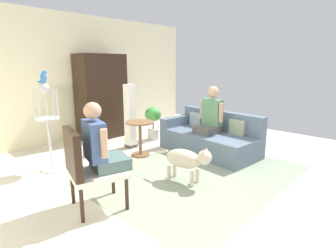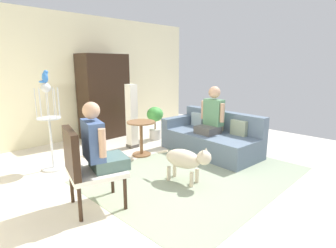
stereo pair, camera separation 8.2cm
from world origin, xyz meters
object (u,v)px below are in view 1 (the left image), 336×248
at_px(armoire_cabinet, 102,97).
at_px(person_on_couch, 211,114).
at_px(armchair, 86,164).
at_px(column_lamp, 130,117).
at_px(bird_cage_stand, 49,129).
at_px(potted_plant, 153,119).
at_px(parrot, 43,77).
at_px(couch, 210,138).
at_px(round_end_table, 140,135).
at_px(person_on_armchair, 100,145).
at_px(dog, 187,159).

bearing_deg(armoire_cabinet, person_on_couch, -72.95).
relative_size(armchair, column_lamp, 0.76).
bearing_deg(armchair, bird_cage_stand, 80.97).
relative_size(potted_plant, column_lamp, 0.58).
bearing_deg(potted_plant, armoire_cabinet, 123.41).
xyz_separation_m(bird_cage_stand, parrot, (0.00, 0.00, 0.83)).
distance_m(potted_plant, armoire_cabinet, 1.31).
bearing_deg(armchair, person_on_couch, 3.59).
height_order(couch, armchair, armchair).
xyz_separation_m(round_end_table, column_lamp, (0.20, 0.54, 0.24)).
distance_m(person_on_couch, person_on_armchair, 2.60).
height_order(dog, column_lamp, column_lamp).
relative_size(person_on_armchair, bird_cage_stand, 0.58).
relative_size(couch, person_on_couch, 2.18).
distance_m(dog, parrot, 2.50).
distance_m(armchair, column_lamp, 2.47).
bearing_deg(round_end_table, person_on_armchair, -145.19).
bearing_deg(person_on_armchair, dog, -14.68).
height_order(armchair, person_on_couch, person_on_couch).
distance_m(round_end_table, armoire_cabinet, 1.77).
relative_size(couch, bird_cage_stand, 1.37).
distance_m(bird_cage_stand, column_lamp, 1.67).
xyz_separation_m(couch, armchair, (-2.80, -0.20, 0.29)).
bearing_deg(person_on_couch, column_lamp, 121.32).
bearing_deg(person_on_armchair, column_lamp, 42.63).
relative_size(round_end_table, parrot, 3.33).
bearing_deg(round_end_table, dog, -103.18).
xyz_separation_m(couch, potted_plant, (-0.14, 1.46, 0.18)).
bearing_deg(person_on_couch, bird_cage_stand, 151.47).
height_order(bird_cage_stand, parrot, parrot).
bearing_deg(armoire_cabinet, dog, -101.26).
bearing_deg(parrot, armchair, -99.13).
bearing_deg(column_lamp, round_end_table, -110.84).
bearing_deg(dog, column_lamp, 74.63).
bearing_deg(person_on_couch, person_on_armchair, -175.10).
height_order(person_on_couch, armoire_cabinet, armoire_cabinet).
distance_m(dog, armoire_cabinet, 3.17).
xyz_separation_m(armchair, parrot, (0.25, 1.54, 0.94)).
distance_m(armchair, bird_cage_stand, 1.57).
relative_size(bird_cage_stand, armoire_cabinet, 0.74).
bearing_deg(column_lamp, couch, -56.92).
bearing_deg(person_on_couch, parrot, 151.45).
distance_m(parrot, armoire_cabinet, 2.15).
bearing_deg(potted_plant, dog, -122.08).
distance_m(armchair, dog, 1.45).
xyz_separation_m(person_on_couch, potted_plant, (-0.10, 1.49, -0.31)).
height_order(couch, potted_plant, couch).
bearing_deg(armchair, round_end_table, 30.90).
bearing_deg(bird_cage_stand, armchair, -99.03).
bearing_deg(parrot, dog, -59.18).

